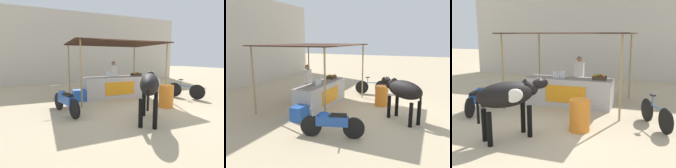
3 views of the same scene
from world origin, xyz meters
The scene contains 12 objects.
ground_plane centered at (0.00, 0.00, 0.00)m, with size 60.00×60.00×0.00m, color tan.
building_wall_far centered at (0.00, 8.25, 2.59)m, with size 16.00×0.50×5.19m, color beige.
stall_counter centered at (0.00, 2.20, 0.48)m, with size 3.00×0.82×0.96m.
stall_awning centered at (0.00, 2.50, 2.40)m, with size 4.20×3.20×2.50m.
water_bottle_row centered at (-0.35, 2.15, 1.07)m, with size 0.43×0.07×0.25m.
fruit_crate centered at (1.05, 2.25, 1.03)m, with size 0.44×0.32×0.18m.
vendor_behind_counter centered at (0.15, 2.95, 0.85)m, with size 0.34×0.22×1.65m.
cooler_box centered at (-1.74, 2.10, 0.24)m, with size 0.60×0.44×0.48m, color blue.
water_barrel centered at (1.02, -0.05, 0.41)m, with size 0.53×0.53×0.83m, color orange.
cow centered at (-0.40, -1.06, 1.03)m, with size 1.39×1.67×1.44m.
motorcycle_parked centered at (-2.54, 0.54, 0.43)m, with size 0.72×1.75×0.90m.
bicycle_leaning centered at (2.86, 0.87, 0.35)m, with size 0.82×1.48×0.85m.
Camera 3 is at (2.73, -6.24, 2.45)m, focal length 42.00 mm.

